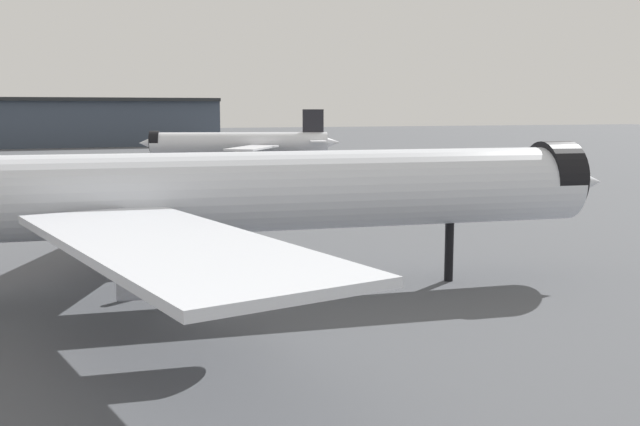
# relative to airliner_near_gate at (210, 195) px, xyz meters

# --- Properties ---
(ground) EXTENTS (900.00, 900.00, 0.00)m
(ground) POSITION_rel_airliner_near_gate_xyz_m (-0.46, -2.94, -7.22)
(ground) COLOR #4C4F54
(airliner_near_gate) EXTENTS (62.39, 56.77, 16.39)m
(airliner_near_gate) POSITION_rel_airliner_near_gate_xyz_m (0.00, 0.00, 0.00)
(airliner_near_gate) COLOR silver
(airliner_near_gate) RESTS_ON ground
(airliner_far_taxiway) EXTENTS (42.85, 38.15, 12.95)m
(airliner_far_taxiway) POSITION_rel_airliner_near_gate_xyz_m (29.04, 106.51, -1.51)
(airliner_far_taxiway) COLOR silver
(airliner_far_taxiway) RESTS_ON ground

